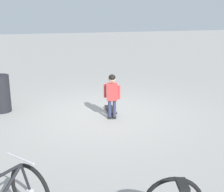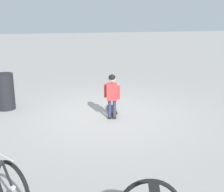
% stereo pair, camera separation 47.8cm
% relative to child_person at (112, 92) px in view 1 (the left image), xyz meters
% --- Properties ---
extents(ground_plane, '(50.00, 50.00, 0.00)m').
position_rel_child_person_xyz_m(ground_plane, '(-0.15, 0.29, -0.66)').
color(ground_plane, gray).
extents(child_person, '(0.34, 0.27, 1.06)m').
position_rel_child_person_xyz_m(child_person, '(0.00, 0.00, 0.00)').
color(child_person, '#2D3351').
rests_on(child_person, ground).
extents(skateboard, '(0.23, 0.71, 0.07)m').
position_rel_child_person_xyz_m(skateboard, '(0.09, 0.47, -0.60)').
color(skateboard, black).
rests_on(skateboard, ground).
extents(trash_bin, '(0.46, 0.46, 0.92)m').
position_rel_child_person_xyz_m(trash_bin, '(-2.54, 1.20, -0.19)').
color(trash_bin, black).
rests_on(trash_bin, ground).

